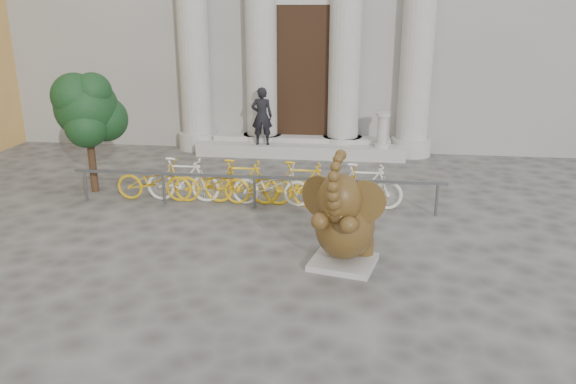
# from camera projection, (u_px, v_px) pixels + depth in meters

# --- Properties ---
(ground) EXTENTS (80.00, 80.00, 0.00)m
(ground) POSITION_uv_depth(u_px,v_px,m) (228.00, 323.00, 7.65)
(ground) COLOR #474442
(ground) RESTS_ON ground
(entrance_steps) EXTENTS (6.00, 1.20, 0.36)m
(entrance_steps) POSITION_uv_depth(u_px,v_px,m) (301.00, 149.00, 16.46)
(entrance_steps) COLOR #A8A59E
(entrance_steps) RESTS_ON ground
(elephant_statue) EXTENTS (1.34, 1.61, 2.05)m
(elephant_statue) POSITION_uv_depth(u_px,v_px,m) (344.00, 224.00, 9.11)
(elephant_statue) COLOR #A8A59E
(elephant_statue) RESTS_ON ground
(bike_rack) EXTENTS (8.00, 0.53, 1.00)m
(bike_rack) POSITION_uv_depth(u_px,v_px,m) (256.00, 182.00, 12.15)
(bike_rack) COLOR slate
(bike_rack) RESTS_ON ground
(tree) EXTENTS (1.59, 1.45, 2.77)m
(tree) POSITION_uv_depth(u_px,v_px,m) (87.00, 110.00, 12.58)
(tree) COLOR #332114
(tree) RESTS_ON ground
(pedestrian) EXTENTS (0.63, 0.45, 1.65)m
(pedestrian) POSITION_uv_depth(u_px,v_px,m) (262.00, 116.00, 15.95)
(pedestrian) COLOR black
(pedestrian) RESTS_ON entrance_steps
(balustrade_post) EXTENTS (0.41, 0.41, 0.99)m
(balustrade_post) POSITION_uv_depth(u_px,v_px,m) (382.00, 132.00, 15.70)
(balustrade_post) COLOR #A8A59E
(balustrade_post) RESTS_ON entrance_steps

